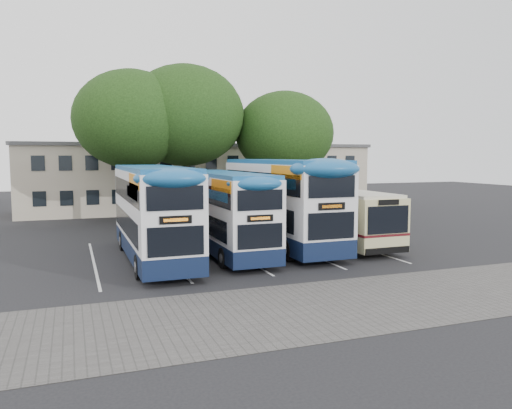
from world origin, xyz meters
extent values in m
plane|color=black|center=(0.00, 0.00, 0.00)|extent=(120.00, 120.00, 0.00)
cube|color=#595654|center=(-2.00, -5.00, 0.01)|extent=(40.00, 6.00, 0.01)
cube|color=silver|center=(-10.75, 5.00, 0.01)|extent=(0.12, 11.00, 0.01)
cube|color=silver|center=(-7.25, 5.00, 0.01)|extent=(0.12, 11.00, 0.01)
cube|color=silver|center=(-3.75, 5.00, 0.01)|extent=(0.12, 11.00, 0.01)
cube|color=silver|center=(-0.25, 5.00, 0.01)|extent=(0.12, 11.00, 0.01)
cube|color=silver|center=(3.25, 5.00, 0.01)|extent=(0.12, 11.00, 0.01)
cube|color=#B7A793|center=(0.00, 27.00, 3.00)|extent=(32.00, 8.00, 6.00)
cube|color=#4C4C4F|center=(0.00, 27.00, 6.05)|extent=(32.40, 8.40, 0.30)
cube|color=black|center=(0.00, 22.98, 1.70)|extent=(30.00, 0.06, 1.20)
cube|color=black|center=(0.00, 22.98, 4.50)|extent=(30.00, 0.06, 1.20)
cylinder|color=gray|center=(6.00, 20.00, 4.50)|extent=(0.14, 0.14, 9.00)
cube|color=gray|center=(6.00, 20.00, 9.00)|extent=(0.12, 0.80, 0.12)
cube|color=gray|center=(6.00, 19.60, 8.95)|extent=(0.25, 0.50, 0.12)
cylinder|color=black|center=(-7.35, 17.79, 2.84)|extent=(0.50, 0.50, 5.67)
ellipsoid|color=black|center=(-7.35, 17.79, 7.71)|extent=(8.37, 8.37, 7.12)
cylinder|color=black|center=(-3.38, 17.99, 2.98)|extent=(0.50, 0.50, 5.95)
ellipsoid|color=black|center=(-3.38, 17.99, 8.10)|extent=(8.95, 8.95, 7.61)
cylinder|color=black|center=(4.32, 16.90, 2.52)|extent=(0.50, 0.50, 5.04)
ellipsoid|color=black|center=(4.32, 16.90, 6.85)|extent=(7.77, 7.77, 6.60)
cube|color=#0F1B3A|center=(-7.96, 4.57, 0.73)|extent=(2.59, 10.88, 0.83)
cube|color=white|center=(-7.96, 4.57, 2.74)|extent=(2.59, 10.88, 3.21)
cube|color=#195996|center=(-7.96, 4.57, 4.40)|extent=(2.54, 10.66, 0.31)
cube|color=black|center=(-7.96, 4.88, 1.86)|extent=(2.63, 9.63, 1.04)
cube|color=black|center=(-7.96, 4.57, 3.47)|extent=(2.63, 10.25, 0.93)
cube|color=orange|center=(-6.66, 0.99, 4.04)|extent=(0.02, 3.31, 0.57)
cube|color=black|center=(-7.96, -0.90, 2.64)|extent=(1.24, 0.06, 0.31)
cylinder|color=black|center=(-9.13, 7.73, 0.52)|extent=(0.31, 1.04, 1.04)
cylinder|color=black|center=(-6.79, 7.73, 0.52)|extent=(0.31, 1.04, 1.04)
cylinder|color=black|center=(-9.13, 0.99, 0.52)|extent=(0.31, 1.04, 1.04)
cylinder|color=black|center=(-6.79, 0.99, 0.52)|extent=(0.31, 1.04, 1.04)
cube|color=red|center=(-6.65, 5.86, 3.47)|extent=(0.02, 4.14, 0.88)
cube|color=#0F1B3A|center=(-4.21, 4.96, 0.67)|extent=(2.40, 10.07, 0.77)
cube|color=white|center=(-4.21, 4.96, 2.54)|extent=(2.40, 10.07, 2.97)
cube|color=#195996|center=(-4.21, 4.96, 4.08)|extent=(2.35, 9.87, 0.29)
cube|color=black|center=(-4.21, 5.25, 1.73)|extent=(2.44, 8.92, 0.96)
cube|color=black|center=(-4.21, 4.96, 3.21)|extent=(2.44, 9.50, 0.86)
cube|color=orange|center=(-3.00, 1.65, 3.74)|extent=(0.02, 3.07, 0.53)
cube|color=black|center=(-4.21, -0.10, 2.45)|extent=(1.15, 0.06, 0.29)
cylinder|color=black|center=(-5.30, 7.89, 0.48)|extent=(0.29, 0.96, 0.96)
cylinder|color=black|center=(-3.13, 7.89, 0.48)|extent=(0.29, 0.96, 0.96)
cylinder|color=black|center=(-5.30, 1.65, 0.48)|extent=(0.29, 0.96, 0.96)
cylinder|color=black|center=(-3.13, 1.65, 0.48)|extent=(0.29, 0.96, 0.96)
cube|color=#0F1B3A|center=(-0.73, 5.87, 0.77)|extent=(2.76, 11.59, 0.88)
cube|color=white|center=(-0.73, 5.87, 2.93)|extent=(2.76, 11.59, 3.42)
cube|color=#195996|center=(-0.73, 5.87, 4.69)|extent=(2.70, 11.36, 0.33)
cube|color=black|center=(-0.73, 6.20, 1.99)|extent=(2.80, 10.27, 1.10)
cube|color=black|center=(-0.73, 5.87, 3.70)|extent=(2.80, 10.93, 0.99)
cube|color=orange|center=(0.66, 2.06, 4.31)|extent=(0.02, 3.53, 0.61)
cube|color=black|center=(-0.73, 0.04, 2.81)|extent=(1.32, 0.06, 0.33)
cylinder|color=black|center=(-1.98, 9.24, 0.55)|extent=(0.33, 1.10, 1.10)
cylinder|color=black|center=(0.52, 9.24, 0.55)|extent=(0.33, 1.10, 1.10)
cylinder|color=black|center=(-1.98, 2.06, 0.55)|extent=(0.33, 1.10, 1.10)
cylinder|color=black|center=(0.52, 2.06, 0.55)|extent=(0.33, 1.10, 1.10)
cube|color=#CEC489|center=(2.71, 5.86, 1.64)|extent=(2.60, 10.42, 2.66)
cube|color=beige|center=(2.71, 5.86, 3.02)|extent=(2.50, 10.00, 0.21)
cube|color=black|center=(2.71, 6.38, 2.08)|extent=(2.64, 8.33, 0.94)
cube|color=#511015|center=(2.71, 5.86, 1.20)|extent=(2.63, 10.44, 0.12)
cube|color=black|center=(2.71, 0.63, 1.98)|extent=(2.29, 0.06, 1.35)
cylinder|color=black|center=(1.53, 2.32, 0.52)|extent=(0.31, 1.04, 1.04)
cylinder|color=black|center=(3.89, 2.32, 0.52)|extent=(0.31, 1.04, 1.04)
cylinder|color=black|center=(1.53, 8.99, 0.52)|extent=(0.31, 1.04, 1.04)
cylinder|color=black|center=(3.89, 8.99, 0.52)|extent=(0.31, 1.04, 1.04)
camera|label=1|loc=(-11.66, -19.56, 5.05)|focal=35.00mm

